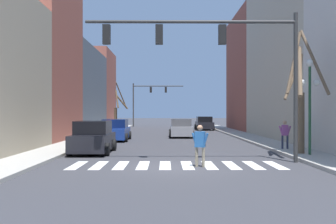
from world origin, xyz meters
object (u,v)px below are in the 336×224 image
(car_parked_right_far, at_px, (115,131))
(street_tree_left_far, at_px, (301,97))
(car_parked_right_near, at_px, (93,138))
(car_parked_left_far, at_px, (181,129))
(pedestrian_on_left_sidewalk, at_px, (297,131))
(traffic_signal_far, at_px, (148,95))
(pedestrian_waiting_at_curb, at_px, (200,142))
(car_driving_toward_lane, at_px, (204,124))
(pedestrian_crossing_street, at_px, (285,132))
(traffic_signal_near, at_px, (216,49))
(street_tree_right_mid, at_px, (117,110))
(street_lamp_right_corner, at_px, (310,87))

(car_parked_right_far, height_order, street_tree_left_far, street_tree_left_far)
(car_parked_right_near, height_order, car_parked_left_far, car_parked_right_near)
(pedestrian_on_left_sidewalk, xyz_separation_m, street_tree_left_far, (-0.53, -2.14, 1.72))
(traffic_signal_far, distance_m, pedestrian_waiting_at_curb, 42.70)
(car_driving_toward_lane, height_order, street_tree_left_far, street_tree_left_far)
(pedestrian_on_left_sidewalk, distance_m, pedestrian_crossing_street, 0.65)
(car_parked_left_far, relative_size, pedestrian_crossing_street, 2.65)
(car_parked_right_near, distance_m, car_parked_left_far, 13.85)
(car_parked_right_far, xyz_separation_m, pedestrian_on_left_sidewalk, (10.88, -8.65, 0.41))
(traffic_signal_near, xyz_separation_m, car_driving_toward_lane, (2.49, 30.47, -4.13))
(pedestrian_waiting_at_curb, bearing_deg, street_tree_right_mid, -52.03)
(car_parked_right_near, relative_size, pedestrian_waiting_at_curb, 2.58)
(car_parked_right_near, relative_size, street_tree_right_mid, 0.77)
(pedestrian_on_left_sidewalk, bearing_deg, car_parked_right_far, -118.85)
(car_driving_toward_lane, height_order, pedestrian_on_left_sidewalk, pedestrian_on_left_sidewalk)
(traffic_signal_far, height_order, pedestrian_on_left_sidewalk, traffic_signal_far)
(pedestrian_waiting_at_curb, xyz_separation_m, street_tree_right_mid, (-7.07, 31.09, 1.38))
(car_parked_right_far, relative_size, street_tree_right_mid, 0.83)
(street_tree_left_far, bearing_deg, street_lamp_right_corner, -51.86)
(street_lamp_right_corner, relative_size, car_parked_right_far, 0.98)
(pedestrian_crossing_street, bearing_deg, pedestrian_on_left_sidewalk, -24.87)
(traffic_signal_far, bearing_deg, street_tree_left_far, -76.80)
(street_lamp_right_corner, xyz_separation_m, car_driving_toward_lane, (-2.18, 28.75, -2.59))
(traffic_signal_far, xyz_separation_m, car_parked_right_far, (-1.23, -28.09, -3.91))
(street_tree_left_far, relative_size, street_tree_right_mid, 1.08)
(pedestrian_on_left_sidewalk, bearing_deg, street_tree_left_far, -4.29)
(car_parked_left_far, bearing_deg, pedestrian_crossing_street, -156.67)
(street_lamp_right_corner, height_order, car_parked_right_near, street_lamp_right_corner)
(traffic_signal_far, relative_size, street_tree_left_far, 1.23)
(traffic_signal_far, relative_size, pedestrian_crossing_street, 4.80)
(street_tree_right_mid, bearing_deg, traffic_signal_near, -75.13)
(pedestrian_waiting_at_curb, height_order, street_tree_left_far, street_tree_left_far)
(pedestrian_on_left_sidewalk, bearing_deg, pedestrian_waiting_at_curb, -35.89)
(car_driving_toward_lane, xyz_separation_m, street_tree_left_far, (1.87, -28.36, 2.14))
(traffic_signal_near, height_order, car_driving_toward_lane, traffic_signal_near)
(traffic_signal_far, relative_size, pedestrian_on_left_sidewalk, 4.31)
(car_parked_right_near, xyz_separation_m, street_tree_left_far, (10.37, -1.75, 2.11))
(car_driving_toward_lane, relative_size, car_parked_right_near, 1.14)
(car_driving_toward_lane, xyz_separation_m, pedestrian_crossing_street, (1.88, -25.86, 0.31))
(traffic_signal_near, bearing_deg, pedestrian_on_left_sidewalk, 40.96)
(pedestrian_waiting_at_curb, bearing_deg, street_tree_left_far, -121.04)
(pedestrian_waiting_at_curb, bearing_deg, traffic_signal_far, -59.53)
(car_driving_toward_lane, bearing_deg, car_parked_right_far, 154.24)
(car_parked_right_far, bearing_deg, pedestrian_waiting_at_curb, -160.09)
(street_lamp_right_corner, relative_size, pedestrian_waiting_at_curb, 2.73)
(car_driving_toward_lane, distance_m, car_parked_right_far, 19.51)
(car_parked_right_near, height_order, car_parked_right_far, car_parked_right_near)
(car_parked_left_far, height_order, pedestrian_waiting_at_curb, pedestrian_waiting_at_curb)
(car_parked_right_far, distance_m, pedestrian_on_left_sidewalk, 13.91)
(traffic_signal_near, distance_m, pedestrian_on_left_sidewalk, 7.47)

